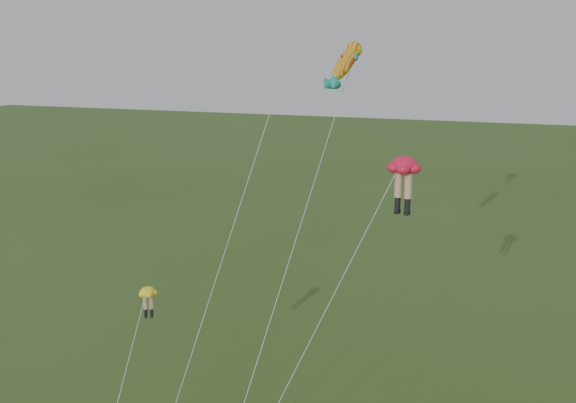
% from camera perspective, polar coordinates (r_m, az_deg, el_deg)
% --- Properties ---
extents(legs_kite_red_mid, '(6.83, 6.41, 14.26)m').
position_cam_1_polar(legs_kite_red_mid, '(27.29, 10.05, 2.43)').
color(legs_kite_red_mid, red).
rests_on(legs_kite_red_mid, ground).
extents(legs_kite_yellow, '(1.61, 7.12, 7.28)m').
position_cam_1_polar(legs_kite_yellow, '(32.33, -12.55, -8.73)').
color(legs_kite_yellow, yellow).
rests_on(legs_kite_yellow, ground).
extents(fish_kite, '(3.66, 11.77, 19.23)m').
position_cam_1_polar(fish_kite, '(33.59, 5.14, 12.10)').
color(fish_kite, yellow).
rests_on(fish_kite, ground).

